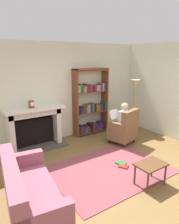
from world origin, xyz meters
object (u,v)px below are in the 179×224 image
object	(u,v)px
fireplace	(34,126)
bookshelf	(91,104)
mantel_clock	(31,104)
floor_lamp	(135,88)
side_table	(151,167)
armchair_reading	(124,129)
sofa_floral	(29,195)
seated_reader	(121,121)

from	to	relation	value
fireplace	bookshelf	xyz separation A→B (m)	(1.79, 0.03, 0.34)
mantel_clock	floor_lamp	world-z (taller)	floor_lamp
side_table	floor_lamp	size ratio (longest dim) A/B	0.34
mantel_clock	bookshelf	xyz separation A→B (m)	(1.85, 0.14, -0.26)
bookshelf	mantel_clock	bearing A→B (deg)	-175.80
mantel_clock	bookshelf	distance (m)	1.87
armchair_reading	side_table	xyz separation A→B (m)	(-0.91, -1.68, -0.06)
bookshelf	floor_lamp	world-z (taller)	bookshelf
fireplace	floor_lamp	world-z (taller)	floor_lamp
bookshelf	sofa_floral	bearing A→B (deg)	-139.15
bookshelf	armchair_reading	size ratio (longest dim) A/B	2.05
mantel_clock	side_table	size ratio (longest dim) A/B	0.31
seated_reader	floor_lamp	world-z (taller)	floor_lamp
mantel_clock	seated_reader	xyz separation A→B (m)	(2.13, -0.93, -0.56)
bookshelf	floor_lamp	distance (m)	1.46
seated_reader	sofa_floral	world-z (taller)	seated_reader
mantel_clock	bookshelf	size ratio (longest dim) A/B	0.09
side_table	floor_lamp	xyz separation A→B (m)	(1.88, 2.32, 1.02)
fireplace	floor_lamp	size ratio (longest dim) A/B	0.93
fireplace	mantel_clock	world-z (taller)	mantel_clock
mantel_clock	seated_reader	world-z (taller)	mantel_clock
armchair_reading	bookshelf	bearing A→B (deg)	-89.83
floor_lamp	seated_reader	bearing A→B (deg)	-152.16
bookshelf	side_table	world-z (taller)	bookshelf
side_table	seated_reader	bearing A→B (deg)	63.88
mantel_clock	floor_lamp	size ratio (longest dim) A/B	0.11
side_table	sofa_floral	bearing A→B (deg)	165.91
mantel_clock	floor_lamp	xyz separation A→B (m)	(3.13, -0.40, 0.20)
side_table	floor_lamp	distance (m)	3.15
bookshelf	floor_lamp	size ratio (longest dim) A/B	1.22
armchair_reading	seated_reader	xyz separation A→B (m)	(-0.03, 0.11, 0.20)
armchair_reading	seated_reader	bearing A→B (deg)	-90.00
side_table	fireplace	bearing A→B (deg)	112.81
fireplace	seated_reader	xyz separation A→B (m)	(2.07, -1.03, 0.04)
mantel_clock	sofa_floral	xyz separation A→B (m)	(-0.85, -2.20, -0.86)
fireplace	seated_reader	size ratio (longest dim) A/B	1.34
fireplace	mantel_clock	xyz separation A→B (m)	(-0.06, -0.10, 0.60)
seated_reader	armchair_reading	bearing A→B (deg)	90.00
fireplace	sofa_floral	bearing A→B (deg)	-111.58
fireplace	side_table	size ratio (longest dim) A/B	2.72
armchair_reading	side_table	distance (m)	1.91
armchair_reading	side_table	size ratio (longest dim) A/B	1.73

